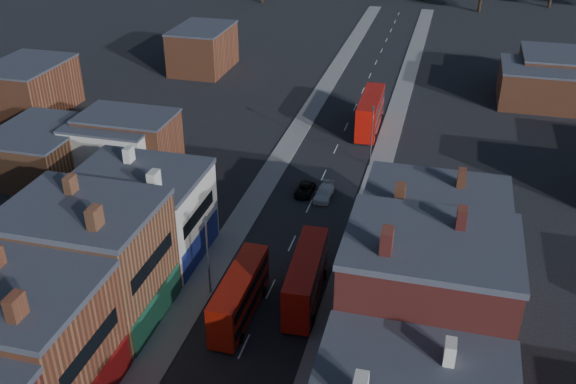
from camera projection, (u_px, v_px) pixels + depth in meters
The scene contains 9 objects.
pavement_west at pixel (260, 191), 76.42m from camera, with size 3.00×200.00×0.12m, color gray.
pavement_east at pixel (368, 204), 73.53m from camera, with size 3.00×200.00×0.12m, color gray.
lamp_post_2 at pixel (208, 251), 56.94m from camera, with size 0.25×0.70×8.12m.
lamp_post_3 at pixel (372, 132), 80.07m from camera, with size 0.25×0.70×8.12m.
bus_0 at pixel (240, 295), 55.23m from camera, with size 2.61×10.12×4.37m.
bus_1 at pixel (306, 277), 57.26m from camera, with size 3.12×10.70×4.57m.
bus_2 at pixel (370, 112), 91.23m from camera, with size 3.20×11.98×5.15m.
car_2 at pixel (305, 189), 75.63m from camera, with size 1.90×4.11×1.14m, color black.
car_3 at pixel (324, 193), 74.74m from camera, with size 1.83×4.50×1.31m, color silver.
Camera 1 is at (13.73, -14.03, 36.69)m, focal length 40.00 mm.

